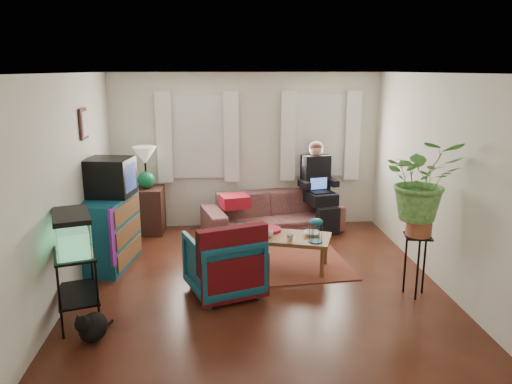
{
  "coord_description": "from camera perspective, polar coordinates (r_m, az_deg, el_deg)",
  "views": [
    {
      "loc": [
        -0.5,
        -5.83,
        2.64
      ],
      "look_at": [
        0.0,
        0.4,
        1.1
      ],
      "focal_mm": 35.0,
      "sensor_mm": 36.0,
      "label": 1
    }
  ],
  "objects": [
    {
      "name": "floor",
      "position": [
        6.42,
        0.29,
        -10.44
      ],
      "size": [
        4.5,
        5.0,
        0.01
      ],
      "primitive_type": "cube",
      "color": "#4F2B14",
      "rests_on": "ground"
    },
    {
      "name": "ceiling",
      "position": [
        5.85,
        0.32,
        13.44
      ],
      "size": [
        4.5,
        5.0,
        0.01
      ],
      "primitive_type": "cube",
      "color": "white",
      "rests_on": "wall_back"
    },
    {
      "name": "wall_back",
      "position": [
        8.46,
        -1.14,
        4.72
      ],
      "size": [
        4.5,
        0.01,
        2.6
      ],
      "primitive_type": "cube",
      "color": "silver",
      "rests_on": "floor"
    },
    {
      "name": "wall_front",
      "position": [
        3.63,
        3.68,
        -7.88
      ],
      "size": [
        4.5,
        0.01,
        2.6
      ],
      "primitive_type": "cube",
      "color": "silver",
      "rests_on": "floor"
    },
    {
      "name": "wall_left",
      "position": [
        6.24,
        -20.76,
        0.51
      ],
      "size": [
        0.01,
        5.0,
        2.6
      ],
      "primitive_type": "cube",
      "color": "silver",
      "rests_on": "floor"
    },
    {
      "name": "wall_right",
      "position": [
        6.59,
        20.21,
        1.23
      ],
      "size": [
        0.01,
        5.0,
        2.6
      ],
      "primitive_type": "cube",
      "color": "silver",
      "rests_on": "floor"
    },
    {
      "name": "window_left",
      "position": [
        8.39,
        -6.63,
        6.28
      ],
      "size": [
        1.08,
        0.04,
        1.38
      ],
      "primitive_type": "cube",
      "color": "white",
      "rests_on": "wall_back"
    },
    {
      "name": "window_right",
      "position": [
        8.56,
        7.29,
        6.41
      ],
      "size": [
        1.08,
        0.04,
        1.38
      ],
      "primitive_type": "cube",
      "color": "white",
      "rests_on": "wall_back"
    },
    {
      "name": "curtains_left",
      "position": [
        8.31,
        -6.65,
        6.21
      ],
      "size": [
        1.36,
        0.06,
        1.5
      ],
      "primitive_type": "cube",
      "color": "white",
      "rests_on": "wall_back"
    },
    {
      "name": "curtains_right",
      "position": [
        8.49,
        7.4,
        6.34
      ],
      "size": [
        1.36,
        0.06,
        1.5
      ],
      "primitive_type": "cube",
      "color": "white",
      "rests_on": "wall_back"
    },
    {
      "name": "picture_frame",
      "position": [
        6.94,
        -19.04,
        7.38
      ],
      "size": [
        0.04,
        0.32,
        0.4
      ],
      "primitive_type": "cube",
      "color": "#3D2616",
      "rests_on": "wall_left"
    },
    {
      "name": "area_rug",
      "position": [
        7.08,
        2.0,
        -8.01
      ],
      "size": [
        2.14,
        1.78,
        0.01
      ],
      "primitive_type": "cube",
      "rotation": [
        0.0,
        0.0,
        0.09
      ],
      "color": "brown",
      "rests_on": "floor"
    },
    {
      "name": "sofa",
      "position": [
        8.23,
        1.9,
        -1.66
      ],
      "size": [
        2.4,
        1.39,
        0.88
      ],
      "primitive_type": "imported",
      "rotation": [
        0.0,
        0.0,
        0.24
      ],
      "color": "brown",
      "rests_on": "floor"
    },
    {
      "name": "seated_person",
      "position": [
        8.48,
        7.07,
        0.31
      ],
      "size": [
        0.71,
        0.81,
        1.34
      ],
      "primitive_type": null,
      "rotation": [
        0.0,
        0.0,
        0.24
      ],
      "color": "black",
      "rests_on": "sofa"
    },
    {
      "name": "side_table",
      "position": [
        8.42,
        -12.27,
        -2.07
      ],
      "size": [
        0.54,
        0.54,
        0.76
      ],
      "primitive_type": "cube",
      "rotation": [
        0.0,
        0.0,
        -0.04
      ],
      "color": "#3D2417",
      "rests_on": "floor"
    },
    {
      "name": "table_lamp",
      "position": [
        8.26,
        -12.51,
        2.63
      ],
      "size": [
        0.4,
        0.4,
        0.69
      ],
      "primitive_type": null,
      "rotation": [
        0.0,
        0.0,
        -0.04
      ],
      "color": "white",
      "rests_on": "side_table"
    },
    {
      "name": "dresser",
      "position": [
        7.13,
        -16.47,
        -4.36
      ],
      "size": [
        0.71,
        1.15,
        0.97
      ],
      "primitive_type": "cube",
      "rotation": [
        0.0,
        0.0,
        -0.17
      ],
      "color": "#115668",
      "rests_on": "floor"
    },
    {
      "name": "crt_tv",
      "position": [
        7.03,
        -16.4,
        1.66
      ],
      "size": [
        0.67,
        0.63,
        0.52
      ],
      "primitive_type": "cube",
      "rotation": [
        0.0,
        0.0,
        -0.17
      ],
      "color": "black",
      "rests_on": "dresser"
    },
    {
      "name": "aquarium_stand",
      "position": [
        5.7,
        -19.76,
        -10.16
      ],
      "size": [
        0.6,
        0.81,
        0.8
      ],
      "primitive_type": "cube",
      "rotation": [
        0.0,
        0.0,
        0.31
      ],
      "color": "black",
      "rests_on": "floor"
    },
    {
      "name": "aquarium",
      "position": [
        5.49,
        -20.28,
        -4.3
      ],
      "size": [
        0.54,
        0.73,
        0.42
      ],
      "primitive_type": "cube",
      "rotation": [
        0.0,
        0.0,
        0.31
      ],
      "color": "#7FD899",
      "rests_on": "aquarium_stand"
    },
    {
      "name": "black_cat",
      "position": [
        5.37,
        -18.13,
        -14.19
      ],
      "size": [
        0.39,
        0.48,
        0.35
      ],
      "primitive_type": "ellipsoid",
      "rotation": [
        0.0,
        0.0,
        -0.32
      ],
      "color": "black",
      "rests_on": "floor"
    },
    {
      "name": "armchair",
      "position": [
        6.04,
        -3.71,
        -7.85
      ],
      "size": [
        1.01,
        0.98,
        0.82
      ],
      "primitive_type": "imported",
      "rotation": [
        0.0,
        0.0,
        3.48
      ],
      "color": "#116768",
      "rests_on": "floor"
    },
    {
      "name": "serape_throw",
      "position": [
        5.7,
        -2.61,
        -7.34
      ],
      "size": [
        0.84,
        0.46,
        0.68
      ],
      "primitive_type": "cube",
      "rotation": [
        0.0,
        0.0,
        0.34
      ],
      "color": "#9E0A0A",
      "rests_on": "armchair"
    },
    {
      "name": "coffee_table",
      "position": [
        6.83,
        3.69,
        -6.87
      ],
      "size": [
        1.24,
        0.92,
        0.46
      ],
      "primitive_type": "cube",
      "rotation": [
        0.0,
        0.0,
        -0.31
      ],
      "color": "brown",
      "rests_on": "floor"
    },
    {
      "name": "cup_a",
      "position": [
        6.68,
        1.44,
        -4.77
      ],
      "size": [
        0.16,
        0.16,
        0.1
      ],
      "primitive_type": "imported",
      "rotation": [
        0.0,
        0.0,
        -0.31
      ],
      "color": "white",
      "rests_on": "coffee_table"
    },
    {
      "name": "cup_b",
      "position": [
        6.56,
        3.89,
        -5.19
      ],
      "size": [
        0.13,
        0.13,
        0.09
      ],
      "primitive_type": "imported",
      "rotation": [
        0.0,
        0.0,
        -0.31
      ],
      "color": "beige",
      "rests_on": "coffee_table"
    },
    {
      "name": "bowl",
      "position": [
        6.8,
        6.39,
        -4.73
      ],
      "size": [
        0.27,
        0.27,
        0.05
      ],
      "primitive_type": "imported",
      "rotation": [
        0.0,
        0.0,
        -0.31
      ],
      "color": "white",
      "rests_on": "coffee_table"
    },
    {
      "name": "snack_tray",
      "position": [
        6.94,
        1.46,
        -4.32
      ],
      "size": [
        0.43,
        0.43,
        0.04
      ],
      "primitive_type": "cylinder",
      "rotation": [
        0.0,
        0.0,
        -0.31
      ],
      "color": "#B21414",
      "rests_on": "coffee_table"
    },
    {
      "name": "birdcage",
      "position": [
        6.51,
        6.85,
        -4.35
      ],
      "size": [
        0.23,
        0.23,
        0.32
      ],
      "primitive_type": null,
      "rotation": [
        0.0,
        0.0,
        -0.31
      ],
      "color": "#115B6B",
      "rests_on": "coffee_table"
    },
    {
      "name": "plant_stand",
      "position": [
        6.28,
        17.78,
        -8.0
      ],
      "size": [
        0.38,
        0.38,
        0.75
      ],
      "primitive_type": "cube",
      "rotation": [
        0.0,
        0.0,
        -0.21
      ],
      "color": "black",
      "rests_on": "floor"
    },
    {
      "name": "potted_plant",
      "position": [
        6.01,
        18.4,
        -0.03
      ],
      "size": [
        0.99,
        0.9,
        0.95
      ],
      "primitive_type": "imported",
      "rotation": [
        0.0,
        0.0,
        -0.21
      ],
      "color": "#599947",
      "rests_on": "plant_stand"
    }
  ]
}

